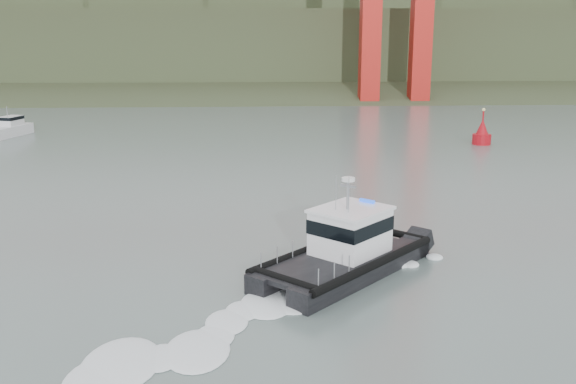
# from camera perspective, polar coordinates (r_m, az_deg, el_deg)

# --- Properties ---
(ground) EXTENTS (400.00, 400.00, 0.00)m
(ground) POSITION_cam_1_polar(r_m,az_deg,el_deg) (28.72, -2.70, -7.77)
(ground) COLOR #546461
(ground) RESTS_ON ground
(headlands) EXTENTS (500.00, 105.36, 27.12)m
(headlands) POSITION_cam_1_polar(r_m,az_deg,el_deg) (152.26, -3.00, 12.42)
(headlands) COLOR #2D3D23
(headlands) RESTS_ON ground
(patrol_boat) EXTENTS (9.01, 9.18, 4.58)m
(patrol_boat) POSITION_cam_1_polar(r_m,az_deg,el_deg) (29.25, 5.20, -5.01)
(patrol_boat) COLOR black
(patrol_boat) RESTS_ON ground
(motorboat) EXTENTS (3.50, 6.29, 3.29)m
(motorboat) POSITION_cam_1_polar(r_m,az_deg,el_deg) (75.36, -23.50, 5.21)
(motorboat) COLOR silver
(motorboat) RESTS_ON ground
(nav_buoy) EXTENTS (1.83, 1.83, 3.80)m
(nav_buoy) POSITION_cam_1_polar(r_m,az_deg,el_deg) (66.54, 16.86, 4.93)
(nav_buoy) COLOR #A20B14
(nav_buoy) RESTS_ON ground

